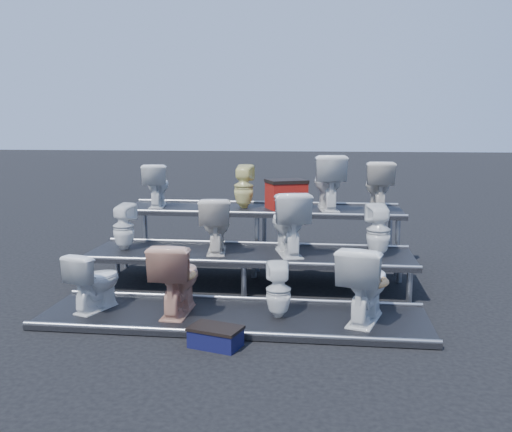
# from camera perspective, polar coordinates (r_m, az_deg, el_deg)

# --- Properties ---
(ground) EXTENTS (80.00, 80.00, 0.00)m
(ground) POSITION_cam_1_polar(r_m,az_deg,el_deg) (7.54, -0.67, -7.11)
(ground) COLOR black
(ground) RESTS_ON ground
(tier_front) EXTENTS (4.20, 1.20, 0.06)m
(tier_front) POSITION_cam_1_polar(r_m,az_deg,el_deg) (6.31, -2.31, -10.11)
(tier_front) COLOR black
(tier_front) RESTS_ON ground
(tier_mid) EXTENTS (4.20, 1.20, 0.46)m
(tier_mid) POSITION_cam_1_polar(r_m,az_deg,el_deg) (7.48, -0.68, -5.42)
(tier_mid) COLOR black
(tier_mid) RESTS_ON ground
(tier_back) EXTENTS (4.20, 1.20, 0.86)m
(tier_back) POSITION_cam_1_polar(r_m,az_deg,el_deg) (8.70, 0.49, -2.02)
(tier_back) COLOR black
(tier_back) RESTS_ON ground
(toilet_0) EXTENTS (0.57, 0.73, 0.66)m
(toilet_0) POSITION_cam_1_polar(r_m,az_deg,el_deg) (6.63, -15.81, -6.24)
(toilet_0) COLOR white
(toilet_0) RESTS_ON tier_front
(toilet_1) EXTENTS (0.46, 0.79, 0.80)m
(toilet_1) POSITION_cam_1_polar(r_m,az_deg,el_deg) (6.31, -7.92, -6.09)
(toilet_1) COLOR tan
(toilet_1) RESTS_ON tier_front
(toilet_2) EXTENTS (0.32, 0.32, 0.60)m
(toilet_2) POSITION_cam_1_polar(r_m,az_deg,el_deg) (6.15, 2.26, -7.40)
(toilet_2) COLOR white
(toilet_2) RESTS_ON tier_front
(toilet_3) EXTENTS (0.67, 0.90, 0.82)m
(toilet_3) POSITION_cam_1_polar(r_m,az_deg,el_deg) (6.11, 10.80, -6.57)
(toilet_3) COLOR white
(toilet_3) RESTS_ON tier_front
(toilet_4) EXTENTS (0.35, 0.35, 0.62)m
(toilet_4) POSITION_cam_1_polar(r_m,az_deg,el_deg) (7.77, -13.09, -1.04)
(toilet_4) COLOR white
(toilet_4) RESTS_ON tier_mid
(toilet_5) EXTENTS (0.50, 0.76, 0.73)m
(toilet_5) POSITION_cam_1_polar(r_m,az_deg,el_deg) (7.43, -4.06, -0.86)
(toilet_5) COLOR silver
(toilet_5) RESTS_ON tier_mid
(toilet_6) EXTENTS (0.65, 0.89, 0.82)m
(toilet_6) POSITION_cam_1_polar(r_m,az_deg,el_deg) (7.30, 3.26, -0.66)
(toilet_6) COLOR white
(toilet_6) RESTS_ON tier_mid
(toilet_7) EXTENTS (0.37, 0.37, 0.67)m
(toilet_7) POSITION_cam_1_polar(r_m,az_deg,el_deg) (7.32, 12.14, -1.42)
(toilet_7) COLOR white
(toilet_7) RESTS_ON tier_mid
(toilet_8) EXTENTS (0.46, 0.69, 0.66)m
(toilet_8) POSITION_cam_1_polar(r_m,az_deg,el_deg) (8.91, -9.89, 3.06)
(toilet_8) COLOR white
(toilet_8) RESTS_ON tier_back
(toilet_9) EXTENTS (0.32, 0.33, 0.66)m
(toilet_9) POSITION_cam_1_polar(r_m,az_deg,el_deg) (8.62, -1.23, 2.97)
(toilet_9) COLOR #EEE691
(toilet_9) RESTS_ON tier_back
(toilet_10) EXTENTS (0.57, 0.86, 0.82)m
(toilet_10) POSITION_cam_1_polar(r_m,az_deg,el_deg) (8.52, 7.22, 3.39)
(toilet_10) COLOR white
(toilet_10) RESTS_ON tier_back
(toilet_11) EXTENTS (0.44, 0.73, 0.73)m
(toilet_11) POSITION_cam_1_polar(r_m,az_deg,el_deg) (8.55, 12.10, 2.99)
(toilet_11) COLOR silver
(toilet_11) RESTS_ON tier_back
(red_crate) EXTENTS (0.67, 0.61, 0.39)m
(red_crate) POSITION_cam_1_polar(r_m,az_deg,el_deg) (8.57, 3.04, 2.03)
(red_crate) COLOR #9E1C11
(red_crate) RESTS_ON tier_back
(step_stool) EXTENTS (0.53, 0.41, 0.17)m
(step_stool) POSITION_cam_1_polar(r_m,az_deg,el_deg) (5.59, -4.06, -12.10)
(step_stool) COLOR #0E1035
(step_stool) RESTS_ON ground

